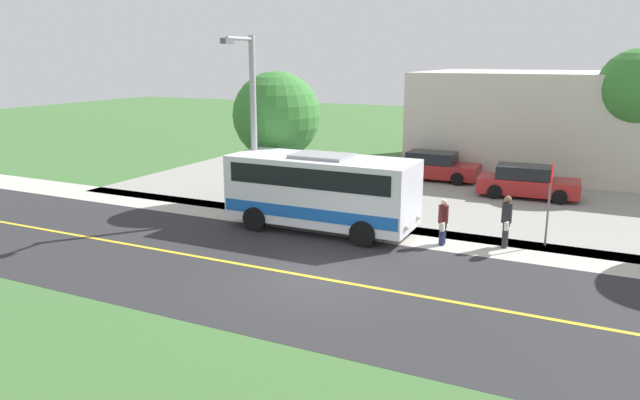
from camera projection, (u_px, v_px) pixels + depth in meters
ground_plane at (316, 278)px, 17.21m from camera, size 120.00×120.00×0.00m
road_surface at (316, 278)px, 17.21m from camera, size 8.00×100.00×0.01m
sidewalk at (378, 231)px, 21.76m from camera, size 2.40×100.00×0.01m
parking_lot_surface at (496, 199)px, 26.78m from camera, size 14.00×36.00×0.01m
road_centre_line at (316, 277)px, 17.21m from camera, size 0.16×100.00×0.00m
shuttle_bus_front at (322, 188)px, 21.67m from camera, size 2.74×7.00×2.83m
pedestrian_with_bags at (507, 220)px, 19.75m from camera, size 0.72×0.34×1.78m
pedestrian_waiting at (443, 221)px, 20.05m from camera, size 0.72×0.34×1.60m
stop_sign at (550, 189)px, 19.66m from camera, size 0.76×0.07×2.88m
street_light_pole at (252, 119)px, 22.72m from camera, size 1.97×0.24×7.04m
parked_car_near at (434, 167)px, 30.77m from camera, size 2.04×4.41×1.45m
parked_car_far at (527, 182)px, 26.93m from camera, size 2.23×4.51×1.45m
tree_curbside at (276, 116)px, 25.12m from camera, size 3.72×3.72×5.68m
tree_lot_edge at (638, 89)px, 27.77m from camera, size 3.70×3.70×6.67m
commercial_building at (580, 122)px, 32.82m from camera, size 10.00×17.18×5.43m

